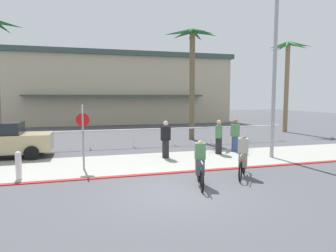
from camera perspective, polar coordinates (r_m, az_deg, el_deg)
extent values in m
plane|color=#4C4C51|center=(18.78, -7.41, -3.24)|extent=(80.00, 80.00, 0.00)
cube|color=#9E9E93|center=(13.16, -3.78, -6.98)|extent=(44.00, 4.00, 0.02)
cube|color=maroon|center=(11.26, -1.67, -9.11)|extent=(44.00, 0.24, 0.03)
cube|color=#BCAD8E|center=(35.58, -10.60, 6.56)|extent=(25.13, 10.14, 7.04)
cube|color=#384C47|center=(35.85, -10.72, 12.60)|extent=(25.73, 10.74, 0.50)
cube|color=#384C47|center=(30.03, -9.65, 5.78)|extent=(17.59, 1.20, 0.16)
cylinder|color=white|center=(17.17, -6.74, -0.69)|extent=(19.44, 0.08, 0.08)
cylinder|color=white|center=(17.19, -22.96, -2.78)|extent=(0.08, 0.08, 1.00)
cylinder|color=white|center=(17.04, -14.83, -2.59)|extent=(0.08, 0.08, 1.00)
cylinder|color=white|center=(17.24, -6.72, -2.35)|extent=(0.08, 0.08, 1.00)
cylinder|color=white|center=(17.77, 1.05, -2.07)|extent=(0.08, 0.08, 1.00)
cylinder|color=white|center=(18.60, 8.25, -1.78)|extent=(0.08, 0.08, 1.00)
cylinder|color=white|center=(19.70, 14.73, -1.49)|extent=(0.08, 0.08, 1.00)
cylinder|color=white|center=(21.03, 20.46, -1.23)|extent=(0.08, 0.08, 1.00)
cylinder|color=gray|center=(12.20, -15.97, -2.97)|extent=(0.08, 0.08, 2.20)
cube|color=white|center=(12.08, -16.14, 3.04)|extent=(0.04, 0.56, 0.36)
cylinder|color=red|center=(12.11, -16.08, 1.15)|extent=(0.52, 0.03, 0.52)
cylinder|color=white|center=(11.63, -26.77, -7.16)|extent=(0.20, 0.20, 0.85)
sphere|color=white|center=(11.54, -26.88, -4.86)|extent=(0.20, 0.20, 0.20)
cylinder|color=#9EA0A5|center=(14.76, 19.74, 8.68)|extent=(0.18, 0.18, 7.50)
cone|color=#235B2D|center=(22.66, -28.31, 16.81)|extent=(1.83, 0.32, 0.67)
cone|color=#235B2D|center=(23.37, -29.21, 16.21)|extent=(1.07, 1.54, 0.82)
cylinder|color=brown|center=(19.99, 4.64, 7.68)|extent=(0.36, 0.36, 7.20)
cone|color=#235B2D|center=(20.73, 7.12, 17.25)|extent=(1.81, 0.32, 0.58)
cone|color=#235B2D|center=(20.94, 5.62, 16.87)|extent=(1.27, 1.14, 0.76)
cone|color=#235B2D|center=(21.04, 4.39, 16.98)|extent=(0.56, 1.43, 0.66)
cone|color=#235B2D|center=(20.97, 2.80, 17.13)|extent=(1.17, 1.71, 0.59)
cone|color=#235B2D|center=(20.44, 1.93, 17.47)|extent=(1.93, 0.96, 0.57)
cone|color=#235B2D|center=(19.96, 3.06, 17.55)|extent=(1.54, 0.82, 0.70)
cone|color=#235B2D|center=(19.76, 4.38, 17.72)|extent=(0.99, 1.39, 0.66)
cone|color=#235B2D|center=(19.73, 5.96, 17.75)|extent=(0.61, 1.71, 0.65)
cone|color=#235B2D|center=(20.19, 6.71, 17.50)|extent=(1.34, 1.20, 0.62)
cylinder|color=#846B4C|center=(26.15, 21.80, 6.80)|extent=(0.36, 0.36, 7.19)
cone|color=#387F3D|center=(27.04, 23.71, 13.95)|extent=(1.94, 0.32, 0.67)
cone|color=#387F3D|center=(27.08, 22.26, 14.02)|extent=(1.17, 1.17, 0.64)
cone|color=#387F3D|center=(27.02, 21.15, 14.01)|extent=(0.32, 1.49, 0.71)
cone|color=#387F3D|center=(26.55, 20.58, 14.02)|extent=(1.27, 1.27, 0.84)
cone|color=#387F3D|center=(25.94, 20.48, 14.26)|extent=(1.85, 0.32, 0.83)
cone|color=#387F3D|center=(25.86, 21.89, 14.27)|extent=(1.18, 1.18, 0.79)
cone|color=#387F3D|center=(25.92, 23.03, 14.23)|extent=(0.32, 1.48, 0.78)
cone|color=#387F3D|center=(26.36, 24.04, 14.08)|extent=(1.53, 1.53, 0.75)
cube|color=tan|center=(15.97, -29.29, -2.83)|extent=(4.40, 1.80, 0.80)
cylinder|color=black|center=(16.63, -23.77, -3.67)|extent=(0.66, 0.22, 0.66)
cylinder|color=black|center=(14.87, -24.75, -4.76)|extent=(0.66, 0.22, 0.66)
torus|color=black|center=(9.25, 6.54, -10.41)|extent=(0.26, 0.71, 0.72)
torus|color=black|center=(10.30, 5.89, -8.72)|extent=(0.26, 0.71, 0.72)
cylinder|color=#197F7A|center=(9.94, 6.09, -8.36)|extent=(0.24, 0.68, 0.35)
cylinder|color=#197F7A|center=(9.40, 6.41, -8.31)|extent=(0.15, 0.38, 0.07)
cylinder|color=#197F7A|center=(9.83, 6.14, -8.10)|extent=(0.05, 0.05, 0.44)
cylinder|color=silver|center=(9.16, 6.55, -7.01)|extent=(0.17, 0.49, 0.04)
cube|color=#4C4C51|center=(9.82, 6.15, -7.76)|extent=(0.36, 0.38, 0.52)
cube|color=#4C7F51|center=(9.71, 6.18, -4.78)|extent=(0.40, 0.34, 0.52)
sphere|color=#9E7556|center=(9.68, 6.19, -3.44)|extent=(0.22, 0.22, 0.22)
torus|color=black|center=(10.58, 13.75, -8.48)|extent=(0.47, 0.62, 0.72)
torus|color=black|center=(11.64, 14.41, -7.20)|extent=(0.47, 0.62, 0.72)
cylinder|color=red|center=(11.28, 14.24, -6.82)|extent=(0.45, 0.59, 0.35)
cylinder|color=red|center=(10.74, 13.94, -6.68)|extent=(0.27, 0.34, 0.07)
cylinder|color=red|center=(11.18, 14.20, -6.57)|extent=(0.05, 0.05, 0.44)
cylinder|color=silver|center=(10.51, 13.85, -5.50)|extent=(0.32, 0.42, 0.04)
cube|color=gray|center=(11.16, 14.20, -6.27)|extent=(0.42, 0.42, 0.52)
cube|color=#B7B2A8|center=(11.07, 14.27, -3.64)|extent=(0.43, 0.41, 0.52)
sphere|color=brown|center=(11.04, 14.30, -2.46)|extent=(0.22, 0.22, 0.22)
cylinder|color=#384C7A|center=(15.94, 12.71, -3.42)|extent=(0.34, 0.34, 0.82)
cube|color=#4C7F51|center=(15.84, 12.77, -0.81)|extent=(0.41, 0.28, 0.64)
sphere|color=brown|center=(15.80, 12.80, 0.85)|extent=(0.23, 0.23, 0.23)
cylinder|color=#232326|center=(15.17, 9.70, -3.81)|extent=(0.45, 0.45, 0.83)
cube|color=#4C7F51|center=(15.06, 9.74, -1.05)|extent=(0.45, 0.47, 0.64)
sphere|color=#D6A884|center=(15.02, 9.77, 0.71)|extent=(0.23, 0.23, 0.23)
cylinder|color=#232326|center=(13.97, -0.46, -4.50)|extent=(0.39, 0.39, 0.85)
cube|color=black|center=(13.86, -0.46, -1.44)|extent=(0.45, 0.35, 0.65)
sphere|color=beige|center=(13.81, -0.46, 0.51)|extent=(0.23, 0.23, 0.23)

